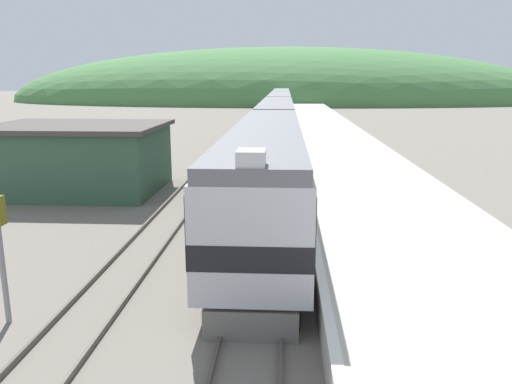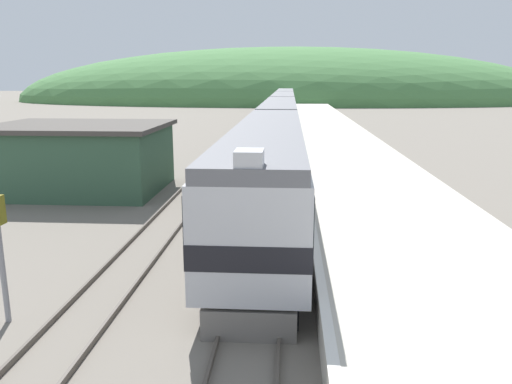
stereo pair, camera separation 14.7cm
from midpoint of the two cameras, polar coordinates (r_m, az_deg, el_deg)
name	(u,v)px [view 1 (the left image)]	position (r m, az deg, el deg)	size (l,w,h in m)	color
track_main	(279,125)	(66.10, 2.63, 7.65)	(1.52, 180.00, 0.16)	#4C443D
track_siding	(247,125)	(66.30, -1.14, 7.68)	(1.52, 180.00, 0.16)	#4C443D
platform	(333,141)	(46.37, 8.68, 5.80)	(6.99, 140.00, 0.97)	#BCB5A5
distant_hills	(283,101)	(138.60, 3.04, 10.33)	(147.62, 66.43, 28.49)	#477A42
station_shed	(77,157)	(28.96, -19.88, 3.73)	(9.29, 7.29, 3.65)	#385B42
express_train_lead_car	(267,170)	(21.16, 1.05, 2.54)	(2.94, 20.99, 4.49)	black
carriage_second	(277,123)	(43.79, 2.26, 7.86)	(2.93, 22.40, 4.13)	black
carriage_third	(280,108)	(67.01, 2.66, 9.58)	(2.93, 22.40, 4.13)	black
carriage_fourth	(281,100)	(90.26, 2.85, 10.42)	(2.93, 22.40, 4.13)	black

